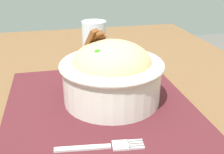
{
  "coord_description": "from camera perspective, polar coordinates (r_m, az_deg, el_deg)",
  "views": [
    {
      "loc": [
        0.47,
        -0.09,
        1.03
      ],
      "look_at": [
        0.0,
        0.02,
        0.82
      ],
      "focal_mm": 43.62,
      "sensor_mm": 36.0,
      "label": 1
    }
  ],
  "objects": [
    {
      "name": "table",
      "position": [
        0.59,
        -1.89,
        -11.24
      ],
      "size": [
        1.24,
        0.86,
        0.77
      ],
      "color": "brown",
      "rests_on": "ground_plane"
    },
    {
      "name": "placemat",
      "position": [
        0.52,
        -2.4,
        -6.5
      ],
      "size": [
        0.42,
        0.36,
        0.0
      ],
      "primitive_type": "cube",
      "rotation": [
        0.0,
        0.0,
        -0.01
      ],
      "color": "#47191E",
      "rests_on": "table"
    },
    {
      "name": "bowl",
      "position": [
        0.52,
        -0.03,
        0.79
      ],
      "size": [
        0.2,
        0.2,
        0.14
      ],
      "color": "silver",
      "rests_on": "placemat"
    },
    {
      "name": "fork",
      "position": [
        0.42,
        -1.67,
        -14.36
      ],
      "size": [
        0.03,
        0.14,
        0.0
      ],
      "color": "silver",
      "rests_on": "placemat"
    },
    {
      "name": "drinking_glass",
      "position": [
        0.78,
        -3.72,
        7.42
      ],
      "size": [
        0.07,
        0.07,
        0.1
      ],
      "color": "silver",
      "rests_on": "table"
    }
  ]
}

